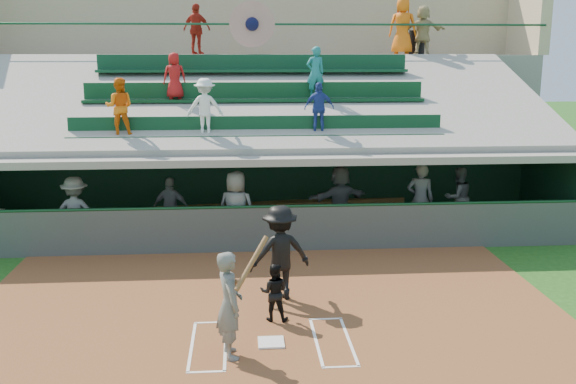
{
  "coord_description": "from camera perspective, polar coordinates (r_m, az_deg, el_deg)",
  "views": [
    {
      "loc": [
        -0.46,
        -9.79,
        4.74
      ],
      "look_at": [
        0.54,
        3.5,
        1.8
      ],
      "focal_mm": 40.0,
      "sensor_mm": 36.0,
      "label": 1
    }
  ],
  "objects": [
    {
      "name": "ground",
      "position": [
        10.88,
        -1.51,
        -13.38
      ],
      "size": [
        100.0,
        100.0,
        0.0
      ],
      "primitive_type": "plane",
      "color": "#1C4A15",
      "rests_on": "ground"
    },
    {
      "name": "dirt_slab",
      "position": [
        11.33,
        -1.64,
        -12.23
      ],
      "size": [
        11.0,
        9.0,
        0.02
      ],
      "primitive_type": "cube",
      "color": "brown",
      "rests_on": "ground"
    },
    {
      "name": "home_plate",
      "position": [
        10.87,
        -1.51,
        -13.21
      ],
      "size": [
        0.43,
        0.43,
        0.03
      ],
      "primitive_type": "cube",
      "color": "white",
      "rests_on": "dirt_slab"
    },
    {
      "name": "batters_box_chalk",
      "position": [
        10.87,
        -1.51,
        -13.27
      ],
      "size": [
        2.65,
        1.85,
        0.01
      ],
      "color": "silver",
      "rests_on": "dirt_slab"
    },
    {
      "name": "dugout_floor",
      "position": [
        17.2,
        -2.63,
        -3.5
      ],
      "size": [
        16.0,
        3.5,
        0.04
      ],
      "primitive_type": "cube",
      "color": "gray",
      "rests_on": "ground"
    },
    {
      "name": "concourse_slab",
      "position": [
        23.42,
        -3.19,
        6.43
      ],
      "size": [
        20.0,
        3.0,
        4.6
      ],
      "primitive_type": "cube",
      "color": "gray",
      "rests_on": "ground"
    },
    {
      "name": "grandstand",
      "position": [
        20.45,
        -3.04,
        5.46
      ],
      "size": [
        20.4,
        10.4,
        7.8
      ],
      "color": "#454A46",
      "rests_on": "ground"
    },
    {
      "name": "batter_at_plate",
      "position": [
        10.16,
        -5.2,
        -9.88
      ],
      "size": [
        0.9,
        0.77,
        1.95
      ],
      "color": "#555752",
      "rests_on": "dirt_slab"
    },
    {
      "name": "catcher",
      "position": [
        11.53,
        -1.25,
        -8.89
      ],
      "size": [
        0.57,
        0.47,
        1.05
      ],
      "primitive_type": "imported",
      "rotation": [
        0.0,
        0.0,
        2.98
      ],
      "color": "black",
      "rests_on": "dirt_slab"
    },
    {
      "name": "home_umpire",
      "position": [
        12.38,
        -0.73,
        -5.4
      ],
      "size": [
        1.33,
        0.95,
        1.85
      ],
      "primitive_type": "imported",
      "rotation": [
        0.0,
        0.0,
        3.38
      ],
      "color": "black",
      "rests_on": "dirt_slab"
    },
    {
      "name": "dugout_bench",
      "position": [
        18.35,
        -2.07,
        -1.67
      ],
      "size": [
        15.2,
        2.65,
        0.46
      ],
      "primitive_type": "cube",
      "rotation": [
        0.0,
        0.0,
        0.14
      ],
      "color": "olive",
      "rests_on": "dugout_floor"
    },
    {
      "name": "dugout_player_a",
      "position": [
        16.33,
        -18.36,
        -1.74
      ],
      "size": [
        1.14,
        0.66,
        1.76
      ],
      "primitive_type": "imported",
      "rotation": [
        0.0,
        0.0,
        3.13
      ],
      "color": "#5F625D",
      "rests_on": "dugout_floor"
    },
    {
      "name": "dugout_player_b",
      "position": [
        16.55,
        -10.35,
        -1.41
      ],
      "size": [
        0.99,
        0.57,
        1.59
      ],
      "primitive_type": "imported",
      "rotation": [
        0.0,
        0.0,
        2.93
      ],
      "color": "#5D5F5A",
      "rests_on": "dugout_floor"
    },
    {
      "name": "dugout_player_c",
      "position": [
        15.57,
        -4.62,
        -1.56
      ],
      "size": [
        1.06,
        0.84,
        1.89
      ],
      "primitive_type": "imported",
      "rotation": [
        0.0,
        0.0,
        2.85
      ],
      "color": "#585A55",
      "rests_on": "dugout_floor"
    },
    {
      "name": "dugout_player_d",
      "position": [
        16.78,
        4.63,
        -0.69
      ],
      "size": [
        1.75,
        1.06,
        1.8
      ],
      "primitive_type": "imported",
      "rotation": [
        0.0,
        0.0,
        3.49
      ],
      "color": "#535550",
      "rests_on": "dugout_floor"
    },
    {
      "name": "dugout_player_e",
      "position": [
        16.93,
        11.66,
        -0.65
      ],
      "size": [
        0.78,
        0.61,
        1.88
      ],
      "primitive_type": "imported",
      "rotation": [
        0.0,
        0.0,
        2.89
      ],
      "color": "#51544F",
      "rests_on": "dugout_floor"
    },
    {
      "name": "dugout_player_f",
      "position": [
        17.98,
        14.88,
        -0.45
      ],
      "size": [
        0.93,
        0.8,
        1.64
      ],
      "primitive_type": "imported",
      "rotation": [
        0.0,
        0.0,
        3.4
      ],
      "color": "#5A5D57",
      "rests_on": "dugout_floor"
    },
    {
      "name": "trash_bin",
      "position": [
        23.33,
        11.36,
        12.88
      ],
      "size": [
        0.56,
        0.56,
        0.84
      ],
      "primitive_type": "cylinder",
      "color": "black",
      "rests_on": "concourse_slab"
    },
    {
      "name": "concourse_staff_a",
      "position": [
        22.18,
        -8.12,
        14.12
      ],
      "size": [
        1.06,
        0.78,
        1.67
      ],
      "primitive_type": "imported",
      "rotation": [
        0.0,
        0.0,
        2.71
      ],
      "color": "#A72013",
      "rests_on": "concourse_slab"
    },
    {
      "name": "concourse_staff_b",
      "position": [
        22.72,
        10.15,
        14.3
      ],
      "size": [
        1.07,
        0.86,
        1.91
      ],
      "primitive_type": "imported",
      "rotation": [
        0.0,
        0.0,
        2.84
      ],
      "color": "orange",
      "rests_on": "concourse_slab"
    },
    {
      "name": "concourse_staff_c",
      "position": [
        23.0,
        11.89,
        13.89
      ],
      "size": [
        1.6,
        0.77,
        1.65
      ],
      "primitive_type": "imported",
      "rotation": [
        0.0,
        0.0,
        2.95
      ],
      "color": "tan",
      "rests_on": "concourse_slab"
    }
  ]
}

